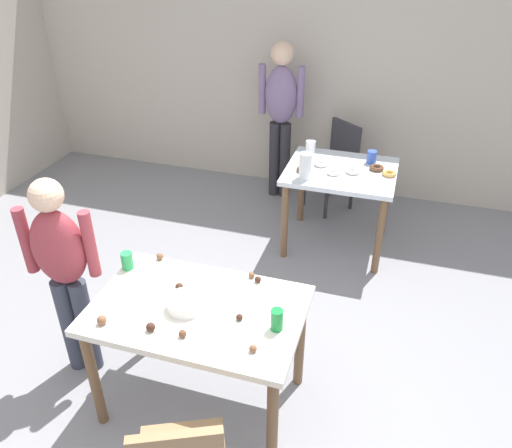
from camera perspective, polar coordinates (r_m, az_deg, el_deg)
ground_plane at (r=3.30m, az=-5.26°, el=-19.96°), size 6.40×6.40×0.00m
wall_back at (r=5.31m, az=7.50°, el=17.28°), size 6.40×0.10×2.60m
dining_table_near at (r=2.88m, az=-6.53°, el=-10.91°), size 1.16×0.75×0.75m
dining_table_far at (r=4.39m, az=9.46°, el=4.70°), size 0.91×0.77×0.75m
chair_far_table at (r=5.12m, az=9.01°, el=7.07°), size 0.56×0.56×0.87m
person_girl_near at (r=3.18m, az=-20.92°, el=-4.43°), size 0.45×0.26×1.38m
person_adult_far at (r=5.11m, az=2.82°, el=12.96°), size 0.45×0.22×1.59m
mixing_bowl at (r=2.79m, az=-7.97°, el=-8.84°), size 0.20×0.20×0.07m
soda_can at (r=2.63m, az=2.37°, el=-10.73°), size 0.07×0.07×0.12m
fork_near at (r=2.89m, az=-14.10°, el=-8.70°), size 0.17×0.02×0.01m
cup_near_0 at (r=3.14m, az=-14.34°, el=-4.02°), size 0.07×0.07×0.11m
cake_ball_0 at (r=2.70m, az=-1.89°, el=-10.46°), size 0.04×0.04×0.04m
cake_ball_1 at (r=2.98m, az=-0.51°, el=-5.79°), size 0.04×0.04×0.04m
cake_ball_2 at (r=2.64m, az=-8.30°, el=-12.16°), size 0.04×0.04×0.04m
cake_ball_3 at (r=2.69m, az=-11.81°, el=-11.31°), size 0.05×0.05×0.05m
cake_ball_4 at (r=2.79m, az=-17.02°, el=-10.33°), size 0.05×0.05×0.05m
cake_ball_5 at (r=3.19m, az=-10.81°, el=-3.63°), size 0.04×0.04×0.04m
cake_ball_6 at (r=2.95m, az=0.22°, el=-6.27°), size 0.04×0.04×0.04m
cake_ball_7 at (r=2.92m, az=-8.67°, el=-7.03°), size 0.05×0.05×0.05m
cake_ball_8 at (r=2.54m, az=-0.34°, el=-13.88°), size 0.04×0.04×0.04m
pitcher_far at (r=4.11m, az=5.61°, el=6.56°), size 0.10×0.10×0.21m
cup_far_0 at (r=4.48m, az=12.92°, el=7.37°), size 0.08×0.08×0.11m
cup_far_1 at (r=4.62m, az=6.18°, el=8.71°), size 0.09×0.09×0.10m
donut_far_0 at (r=4.37m, az=7.31°, el=6.75°), size 0.11×0.11×0.03m
donut_far_1 at (r=4.38m, az=13.46°, el=6.18°), size 0.12×0.12×0.04m
donut_far_2 at (r=4.31m, az=14.80°, el=5.52°), size 0.11×0.11×0.03m
donut_far_3 at (r=4.23m, az=8.73°, el=5.76°), size 0.11×0.11×0.03m
donut_far_4 at (r=4.25m, az=5.41°, el=6.15°), size 0.12×0.12×0.04m
donut_far_5 at (r=4.29m, az=10.88°, el=5.91°), size 0.12×0.12×0.04m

